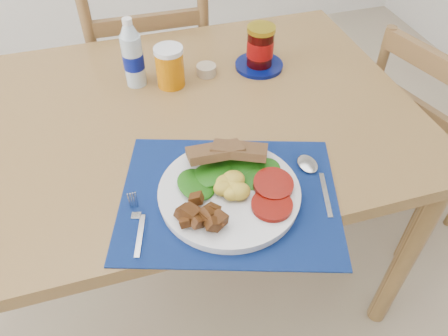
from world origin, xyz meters
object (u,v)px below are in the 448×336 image
object	(u,v)px
chair_end	(422,124)
jam_on_saucer	(260,50)
breakfast_plate	(227,192)
juice_glass	(170,68)
chair_far	(148,47)
water_bottle	(133,56)

from	to	relation	value
chair_end	jam_on_saucer	xyz separation A→B (m)	(-0.55, 0.17, 0.28)
breakfast_plate	jam_on_saucer	size ratio (longest dim) A/B	2.09
breakfast_plate	juice_glass	bearing A→B (deg)	103.89
chair_end	breakfast_plate	bearing A→B (deg)	96.23
chair_end	breakfast_plate	world-z (taller)	chair_end
chair_end	jam_on_saucer	world-z (taller)	chair_end
chair_end	breakfast_plate	size ratio (longest dim) A/B	3.33
chair_far	juice_glass	distance (m)	0.52
juice_glass	jam_on_saucer	distance (m)	0.28
chair_end	juice_glass	bearing A→B (deg)	64.04
breakfast_plate	jam_on_saucer	bearing A→B (deg)	73.47
juice_glass	jam_on_saucer	world-z (taller)	jam_on_saucer
chair_far	chair_end	size ratio (longest dim) A/B	1.20
chair_far	jam_on_saucer	size ratio (longest dim) A/B	8.35
breakfast_plate	jam_on_saucer	xyz separation A→B (m)	(0.25, 0.49, 0.03)
chair_far	juice_glass	size ratio (longest dim) A/B	11.00
water_bottle	jam_on_saucer	xyz separation A→B (m)	(0.37, -0.02, -0.03)
chair_end	juice_glass	world-z (taller)	chair_end
chair_end	jam_on_saucer	bearing A→B (deg)	57.50
chair_end	water_bottle	bearing A→B (deg)	63.05
chair_far	breakfast_plate	bearing A→B (deg)	93.03
chair_far	water_bottle	xyz separation A→B (m)	(-0.09, -0.44, 0.23)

